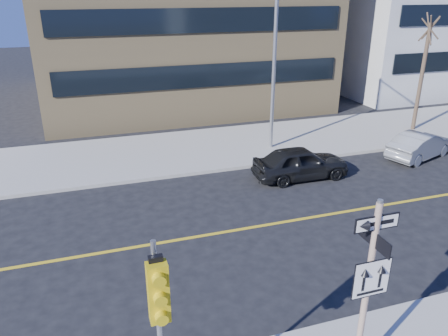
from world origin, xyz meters
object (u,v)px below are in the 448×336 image
object	(u,v)px
streetlight_a	(277,55)
traffic_signal	(159,308)
street_tree_west	(429,31)
sign_pole	(368,284)
parked_car_a	(301,163)
parked_car_b	(420,145)

from	to	relation	value
streetlight_a	traffic_signal	bearing A→B (deg)	-120.80
street_tree_west	sign_pole	bearing A→B (deg)	-133.26
sign_pole	parked_car_a	bearing A→B (deg)	69.05
traffic_signal	sign_pole	bearing A→B (deg)	2.11
sign_pole	parked_car_a	xyz separation A→B (m)	(3.77, 9.85, -1.73)
streetlight_a	street_tree_west	size ratio (longest dim) A/B	1.26
streetlight_a	parked_car_b	bearing A→B (deg)	-25.19
traffic_signal	parked_car_b	size ratio (longest dim) A/B	1.03
sign_pole	traffic_signal	world-z (taller)	sign_pole
sign_pole	streetlight_a	xyz separation A→B (m)	(4.00, 13.27, 2.32)
parked_car_a	street_tree_west	world-z (taller)	street_tree_west
sign_pole	street_tree_west	bearing A→B (deg)	46.74
traffic_signal	street_tree_west	bearing A→B (deg)	39.39
sign_pole	parked_car_a	distance (m)	10.69
parked_car_b	streetlight_a	world-z (taller)	streetlight_a
sign_pole	street_tree_west	world-z (taller)	street_tree_west
traffic_signal	parked_car_b	world-z (taller)	traffic_signal
sign_pole	parked_car_b	world-z (taller)	sign_pole
parked_car_b	streetlight_a	bearing A→B (deg)	45.84
traffic_signal	street_tree_west	distance (m)	22.14
traffic_signal	streetlight_a	world-z (taller)	streetlight_a
parked_car_b	street_tree_west	distance (m)	6.58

